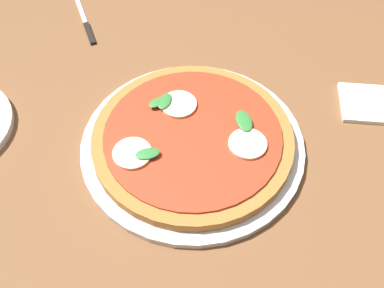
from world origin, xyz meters
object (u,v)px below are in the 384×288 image
(dining_table, at_px, (214,182))
(serving_tray, at_px, (192,145))
(pizza, at_px, (192,138))
(knife, at_px, (87,25))
(napkin, at_px, (378,104))

(dining_table, xyz_separation_m, serving_tray, (-0.04, -0.00, 0.09))
(dining_table, relative_size, pizza, 3.83)
(dining_table, distance_m, knife, 0.43)
(napkin, bearing_deg, knife, 177.42)
(knife, bearing_deg, serving_tray, -35.69)
(napkin, bearing_deg, dining_table, -140.50)
(serving_tray, height_order, pizza, pizza)
(serving_tray, relative_size, napkin, 2.79)
(serving_tray, xyz_separation_m, napkin, (0.28, 0.20, -0.00))
(dining_table, xyz_separation_m, napkin, (0.24, 0.20, 0.09))
(pizza, height_order, knife, pizza)
(serving_tray, distance_m, napkin, 0.34)
(dining_table, bearing_deg, pizza, -178.46)
(dining_table, xyz_separation_m, pizza, (-0.04, -0.00, 0.11))
(serving_tray, relative_size, pizza, 1.12)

